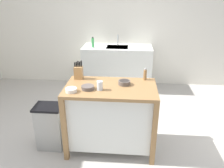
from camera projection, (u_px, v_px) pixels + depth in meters
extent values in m
plane|color=#ADA8A0|center=(101.00, 143.00, 3.19)|extent=(6.59, 6.59, 0.00)
cube|color=silver|center=(114.00, 25.00, 4.81)|extent=(5.59, 0.10, 2.60)
cube|color=olive|center=(111.00, 88.00, 2.79)|extent=(1.14, 0.66, 0.04)
cube|color=silver|center=(111.00, 116.00, 2.95)|extent=(1.04, 0.56, 0.76)
cube|color=olive|center=(64.00, 130.00, 2.73)|extent=(0.06, 0.06, 0.86)
cube|color=olive|center=(154.00, 135.00, 2.65)|extent=(0.06, 0.06, 0.86)
cube|color=olive|center=(76.00, 107.00, 3.28)|extent=(0.06, 0.06, 0.86)
cube|color=olive|center=(150.00, 110.00, 3.20)|extent=(0.06, 0.06, 0.86)
cube|color=#AD7F4C|center=(79.00, 73.00, 2.99)|extent=(0.11, 0.09, 0.17)
cylinder|color=black|center=(75.00, 65.00, 2.95)|extent=(0.02, 0.02, 0.06)
cylinder|color=black|center=(76.00, 64.00, 2.95)|extent=(0.02, 0.02, 0.06)
cylinder|color=black|center=(78.00, 64.00, 2.94)|extent=(0.02, 0.02, 0.08)
cylinder|color=black|center=(80.00, 64.00, 2.94)|extent=(0.02, 0.02, 0.07)
cylinder|color=black|center=(81.00, 64.00, 2.94)|extent=(0.02, 0.02, 0.08)
cylinder|color=#564C47|center=(124.00, 83.00, 2.83)|extent=(0.15, 0.15, 0.05)
cylinder|color=#342D2A|center=(124.00, 81.00, 2.82)|extent=(0.12, 0.12, 0.01)
cylinder|color=silver|center=(71.00, 90.00, 2.63)|extent=(0.13, 0.13, 0.05)
cylinder|color=gray|center=(71.00, 88.00, 2.62)|extent=(0.11, 0.11, 0.01)
cylinder|color=#564C47|center=(88.00, 87.00, 2.70)|extent=(0.15, 0.15, 0.04)
cylinder|color=#342D2A|center=(88.00, 86.00, 2.69)|extent=(0.13, 0.13, 0.01)
cylinder|color=silver|center=(100.00, 86.00, 2.67)|extent=(0.07, 0.07, 0.11)
cylinder|color=olive|center=(145.00, 75.00, 2.96)|extent=(0.04, 0.04, 0.14)
sphere|color=#99999E|center=(145.00, 69.00, 2.93)|extent=(0.03, 0.03, 0.03)
cube|color=gray|center=(51.00, 128.00, 3.02)|extent=(0.34, 0.26, 0.60)
cube|color=black|center=(48.00, 107.00, 2.90)|extent=(0.36, 0.28, 0.03)
cube|color=silver|center=(117.00, 68.00, 4.81)|extent=(1.43, 0.60, 0.92)
cube|color=silver|center=(117.00, 48.00, 4.62)|extent=(0.44, 0.36, 0.03)
cylinder|color=#B7BCC1|center=(118.00, 40.00, 4.72)|extent=(0.02, 0.02, 0.22)
cylinder|color=green|center=(93.00, 43.00, 4.55)|extent=(0.05, 0.05, 0.19)
cylinder|color=black|center=(93.00, 38.00, 4.51)|extent=(0.03, 0.03, 0.02)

